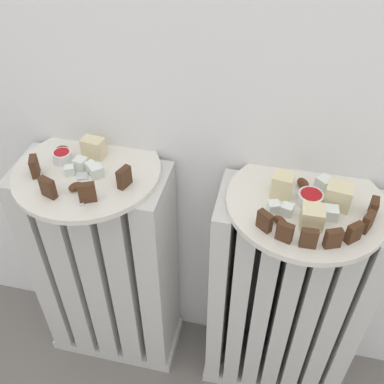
% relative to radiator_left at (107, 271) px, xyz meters
% --- Properties ---
extents(radiator_left, '(0.34, 0.16, 0.61)m').
position_rel_radiator_left_xyz_m(radiator_left, '(0.00, 0.00, 0.00)').
color(radiator_left, silver).
rests_on(radiator_left, ground_plane).
extents(radiator_right, '(0.34, 0.16, 0.61)m').
position_rel_radiator_left_xyz_m(radiator_right, '(0.43, -0.00, -0.00)').
color(radiator_right, silver).
rests_on(radiator_right, ground_plane).
extents(plate_left, '(0.30, 0.30, 0.01)m').
position_rel_radiator_left_xyz_m(plate_left, '(-0.00, 0.00, 0.32)').
color(plate_left, silver).
rests_on(plate_left, radiator_left).
extents(plate_right, '(0.30, 0.30, 0.01)m').
position_rel_radiator_left_xyz_m(plate_right, '(0.43, 0.00, 0.32)').
color(plate_right, silver).
rests_on(plate_right, radiator_right).
extents(dark_cake_slice_left_0, '(0.02, 0.03, 0.04)m').
position_rel_radiator_left_xyz_m(dark_cake_slice_left_0, '(-0.09, -0.04, 0.34)').
color(dark_cake_slice_left_0, '#472B19').
rests_on(dark_cake_slice_left_0, plate_left).
extents(dark_cake_slice_left_1, '(0.03, 0.02, 0.04)m').
position_rel_radiator_left_xyz_m(dark_cake_slice_left_1, '(-0.03, -0.09, 0.34)').
color(dark_cake_slice_left_1, '#472B19').
rests_on(dark_cake_slice_left_1, plate_left).
extents(dark_cake_slice_left_2, '(0.03, 0.02, 0.04)m').
position_rel_radiator_left_xyz_m(dark_cake_slice_left_2, '(0.04, -0.09, 0.34)').
color(dark_cake_slice_left_2, '#472B19').
rests_on(dark_cake_slice_left_2, plate_left).
extents(dark_cake_slice_left_3, '(0.02, 0.03, 0.04)m').
position_rel_radiator_left_xyz_m(dark_cake_slice_left_3, '(0.09, -0.03, 0.34)').
color(dark_cake_slice_left_3, '#472B19').
rests_on(dark_cake_slice_left_3, plate_left).
extents(marble_cake_slice_left_0, '(0.05, 0.03, 0.04)m').
position_rel_radiator_left_xyz_m(marble_cake_slice_left_0, '(-0.00, 0.05, 0.34)').
color(marble_cake_slice_left_0, beige).
rests_on(marble_cake_slice_left_0, plate_left).
extents(turkish_delight_left_0, '(0.03, 0.03, 0.02)m').
position_rel_radiator_left_xyz_m(turkish_delight_left_0, '(-0.01, 0.00, 0.33)').
color(turkish_delight_left_0, white).
rests_on(turkish_delight_left_0, plate_left).
extents(turkish_delight_left_1, '(0.02, 0.02, 0.02)m').
position_rel_radiator_left_xyz_m(turkish_delight_left_1, '(-0.03, -0.02, 0.33)').
color(turkish_delight_left_1, white).
rests_on(turkish_delight_left_1, plate_left).
extents(turkish_delight_left_2, '(0.03, 0.03, 0.02)m').
position_rel_radiator_left_xyz_m(turkish_delight_left_2, '(0.03, -0.02, 0.33)').
color(turkish_delight_left_2, white).
rests_on(turkish_delight_left_2, plate_left).
extents(turkish_delight_left_3, '(0.03, 0.03, 0.02)m').
position_rel_radiator_left_xyz_m(turkish_delight_left_3, '(0.01, -0.00, 0.33)').
color(turkish_delight_left_3, white).
rests_on(turkish_delight_left_3, plate_left).
extents(medjool_date_left_0, '(0.03, 0.02, 0.02)m').
position_rel_radiator_left_xyz_m(medjool_date_left_0, '(-0.07, 0.04, 0.33)').
color(medjool_date_left_0, '#4C2814').
rests_on(medjool_date_left_0, plate_left).
extents(medjool_date_left_1, '(0.03, 0.03, 0.01)m').
position_rel_radiator_left_xyz_m(medjool_date_left_1, '(0.01, -0.06, 0.33)').
color(medjool_date_left_1, '#4C2814').
rests_on(medjool_date_left_1, plate_left).
extents(jam_bowl_left, '(0.04, 0.04, 0.02)m').
position_rel_radiator_left_xyz_m(jam_bowl_left, '(-0.06, 0.01, 0.33)').
color(jam_bowl_left, white).
rests_on(jam_bowl_left, plate_left).
extents(dark_cake_slice_right_0, '(0.03, 0.03, 0.04)m').
position_rel_radiator_left_xyz_m(dark_cake_slice_right_0, '(0.36, -0.09, 0.34)').
color(dark_cake_slice_right_0, '#472B19').
rests_on(dark_cake_slice_right_0, plate_right).
extents(dark_cake_slice_right_1, '(0.03, 0.02, 0.04)m').
position_rel_radiator_left_xyz_m(dark_cake_slice_right_1, '(0.40, -0.11, 0.34)').
color(dark_cake_slice_right_1, '#472B19').
rests_on(dark_cake_slice_right_1, plate_right).
extents(dark_cake_slice_right_2, '(0.03, 0.01, 0.04)m').
position_rel_radiator_left_xyz_m(dark_cake_slice_right_2, '(0.44, -0.11, 0.34)').
color(dark_cake_slice_right_2, '#472B19').
rests_on(dark_cake_slice_right_2, plate_right).
extents(dark_cake_slice_right_3, '(0.03, 0.02, 0.04)m').
position_rel_radiator_left_xyz_m(dark_cake_slice_right_3, '(0.48, -0.11, 0.34)').
color(dark_cake_slice_right_3, '#472B19').
rests_on(dark_cake_slice_right_3, plate_right).
extents(dark_cake_slice_right_4, '(0.03, 0.03, 0.04)m').
position_rel_radiator_left_xyz_m(dark_cake_slice_right_4, '(0.51, -0.08, 0.34)').
color(dark_cake_slice_right_4, '#472B19').
rests_on(dark_cake_slice_right_4, plate_right).
extents(dark_cake_slice_right_5, '(0.02, 0.03, 0.04)m').
position_rel_radiator_left_xyz_m(dark_cake_slice_right_5, '(0.54, -0.05, 0.34)').
color(dark_cake_slice_right_5, '#472B19').
rests_on(dark_cake_slice_right_5, plate_right).
extents(dark_cake_slice_right_6, '(0.02, 0.03, 0.04)m').
position_rel_radiator_left_xyz_m(dark_cake_slice_right_6, '(0.55, -0.02, 0.34)').
color(dark_cake_slice_right_6, '#472B19').
rests_on(dark_cake_slice_right_6, plate_right).
extents(marble_cake_slice_right_0, '(0.04, 0.04, 0.04)m').
position_rel_radiator_left_xyz_m(marble_cake_slice_right_0, '(0.44, -0.06, 0.34)').
color(marble_cake_slice_right_0, beige).
rests_on(marble_cake_slice_right_0, plate_right).
extents(marble_cake_slice_right_1, '(0.04, 0.04, 0.05)m').
position_rel_radiator_left_xyz_m(marble_cake_slice_right_1, '(0.39, 0.01, 0.34)').
color(marble_cake_slice_right_1, beige).
rests_on(marble_cake_slice_right_1, plate_right).
extents(marble_cake_slice_right_2, '(0.05, 0.04, 0.05)m').
position_rel_radiator_left_xyz_m(marble_cake_slice_right_2, '(0.49, -0.00, 0.34)').
color(marble_cake_slice_right_2, beige).
rests_on(marble_cake_slice_right_2, plate_right).
extents(turkish_delight_right_0, '(0.03, 0.03, 0.02)m').
position_rel_radiator_left_xyz_m(turkish_delight_right_0, '(0.38, -0.04, 0.33)').
color(turkish_delight_right_0, white).
rests_on(turkish_delight_right_0, plate_right).
extents(turkish_delight_right_1, '(0.02, 0.02, 0.02)m').
position_rel_radiator_left_xyz_m(turkish_delight_right_1, '(0.48, -0.04, 0.33)').
color(turkish_delight_right_1, white).
rests_on(turkish_delight_right_1, plate_right).
extents(turkish_delight_right_2, '(0.04, 0.04, 0.02)m').
position_rel_radiator_left_xyz_m(turkish_delight_right_2, '(0.46, 0.04, 0.33)').
color(turkish_delight_right_2, white).
rests_on(turkish_delight_right_2, plate_right).
extents(turkish_delight_right_3, '(0.02, 0.02, 0.02)m').
position_rel_radiator_left_xyz_m(turkish_delight_right_3, '(0.40, -0.04, 0.33)').
color(turkish_delight_right_3, white).
rests_on(turkish_delight_right_3, plate_right).
extents(medjool_date_right_0, '(0.03, 0.03, 0.02)m').
position_rel_radiator_left_xyz_m(medjool_date_right_0, '(0.43, 0.04, 0.33)').
color(medjool_date_right_0, '#4C2814').
rests_on(medjool_date_right_0, plate_right).
extents(medjool_date_right_1, '(0.03, 0.03, 0.02)m').
position_rel_radiator_left_xyz_m(medjool_date_right_1, '(0.39, -0.07, 0.33)').
color(medjool_date_right_1, '#4C2814').
rests_on(medjool_date_right_1, plate_right).
extents(jam_bowl_right, '(0.05, 0.05, 0.02)m').
position_rel_radiator_left_xyz_m(jam_bowl_right, '(0.44, -0.01, 0.33)').
color(jam_bowl_right, white).
rests_on(jam_bowl_right, plate_right).
extents(fork, '(0.05, 0.10, 0.00)m').
position_rel_radiator_left_xyz_m(fork, '(0.01, -0.05, 0.32)').
color(fork, silver).
rests_on(fork, plate_left).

